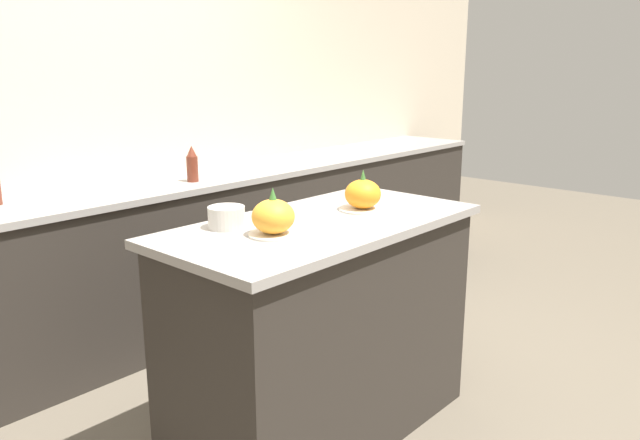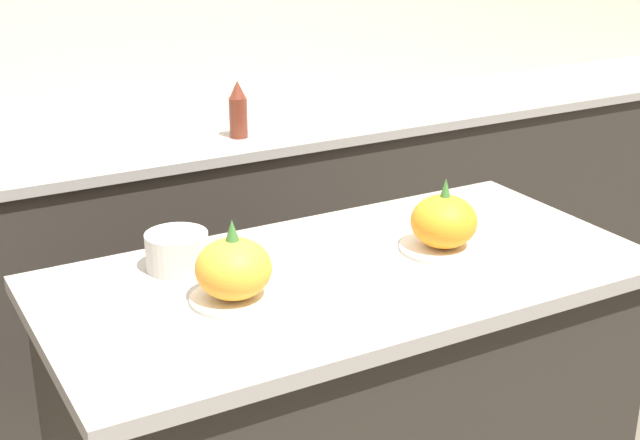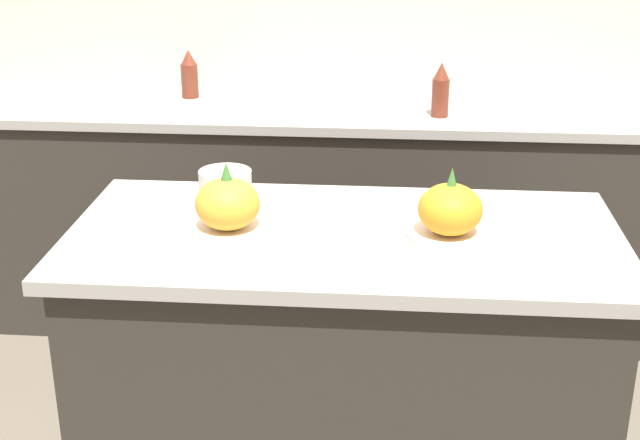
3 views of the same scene
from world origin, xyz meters
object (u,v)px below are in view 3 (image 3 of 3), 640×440
(pumpkin_cake_left, at_px, (228,206))
(bottle_short, at_px, (189,75))
(pumpkin_cake_right, at_px, (450,212))
(mixing_bowl, at_px, (225,186))
(bottle_tall, at_px, (441,91))

(pumpkin_cake_left, distance_m, bottle_short, 1.51)
(pumpkin_cake_right, distance_m, mixing_bowl, 0.62)
(pumpkin_cake_left, height_order, pumpkin_cake_right, pumpkin_cake_left)
(pumpkin_cake_left, height_order, bottle_tall, pumpkin_cake_left)
(pumpkin_cake_left, height_order, bottle_short, pumpkin_cake_left)
(bottle_tall, distance_m, bottle_short, 1.01)
(bottle_short, bearing_deg, pumpkin_cake_left, -74.03)
(pumpkin_cake_left, distance_m, pumpkin_cake_right, 0.54)
(pumpkin_cake_right, xyz_separation_m, bottle_short, (-0.95, 1.44, -0.01))
(bottle_short, bearing_deg, mixing_bowl, -73.37)
(bottle_short, xyz_separation_m, mixing_bowl, (0.37, -1.24, -0.02))
(bottle_tall, relative_size, mixing_bowl, 1.43)
(mixing_bowl, bearing_deg, pumpkin_cake_right, -18.99)
(bottle_tall, height_order, mixing_bowl, bottle_tall)
(pumpkin_cake_right, distance_m, bottle_tall, 1.23)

